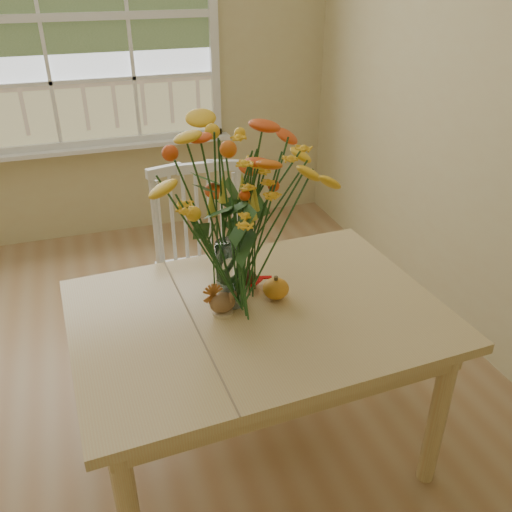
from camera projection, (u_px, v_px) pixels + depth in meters
name	position (u px, v px, depth m)	size (l,w,h in m)	color
floor	(103.00, 459.00, 2.32)	(4.00, 4.50, 0.01)	#A0774D
wall_back	(45.00, 51.00, 3.53)	(4.00, 0.02, 2.70)	#CDBB83
window	(39.00, 21.00, 3.41)	(2.42, 0.12, 1.74)	silver
dining_table	(258.00, 330.00, 2.07)	(1.40, 1.03, 0.73)	tan
windsor_chair	(203.00, 258.00, 2.72)	(0.48, 0.46, 1.00)	white
flower_vase	(229.00, 212.00, 1.89)	(0.53, 0.53, 0.63)	white
pumpkin	(276.00, 289.00, 2.07)	(0.10, 0.10, 0.08)	orange
turkey_figurine	(222.00, 303.00, 1.98)	(0.10, 0.08, 0.12)	#CCB78C
dark_gourd	(248.00, 279.00, 2.16)	(0.12, 0.07, 0.07)	#38160F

